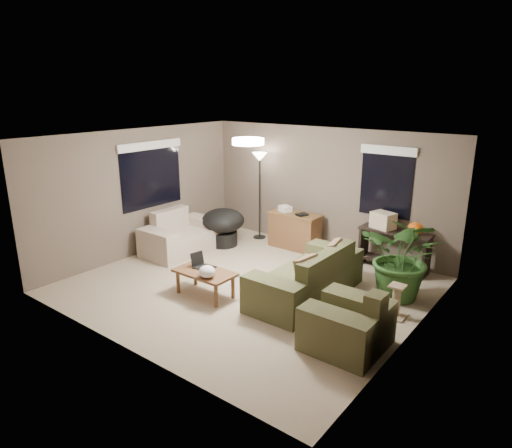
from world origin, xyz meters
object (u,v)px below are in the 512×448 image
Objects in this scene: main_sofa at (308,280)px; console_table at (394,247)px; floor_lamp at (260,167)px; cat_scratching_post at (396,303)px; coffee_table at (205,275)px; papasan_chair at (223,224)px; houseplant at (404,266)px; desk at (295,231)px; armchair at (348,326)px; loveseat at (181,237)px.

console_table is (0.63, 1.97, 0.14)m from main_sofa.
floor_lamp reaches higher than cat_scratching_post.
cat_scratching_post reaches higher than coffee_table.
houseplant is at bearing -2.89° from papasan_chair.
floor_lamp is at bearing 155.77° from cat_scratching_post.
desk is (-0.11, 2.82, 0.02)m from coffee_table.
main_sofa reaches higher than console_table.
cat_scratching_post is at bearing 80.83° from armchair.
armchair is (1.17, -0.95, 0.00)m from main_sofa.
cat_scratching_post is at bearing -29.90° from desk.
armchair reaches higher than console_table.
loveseat reaches higher than cat_scratching_post.
loveseat is at bearing -137.09° from desk.
loveseat is 2.26m from floor_lamp.
houseplant reaches higher than coffee_table.
coffee_table is 2.48m from papasan_chair.
desk is at bearing 31.15° from papasan_chair.
main_sofa is at bearing 141.05° from armchair.
main_sofa is at bearing -21.13° from papasan_chair.
houseplant reaches higher than loveseat.
desk is at bearing -176.78° from console_table.
cat_scratching_post is (4.56, -0.02, -0.08)m from loveseat.
armchair is 4.43m from papasan_chair.
houseplant reaches higher than papasan_chair.
desk is at bearing -5.33° from floor_lamp.
houseplant is at bearing 103.39° from cat_scratching_post.
loveseat is at bearing -117.73° from papasan_chair.
desk is 3.27m from cat_scratching_post.
console_table is at bearing 0.47° from floor_lamp.
floor_lamp is at bearing 110.77° from coffee_table.
console_table is 2.60× the size of cat_scratching_post.
console_table reaches higher than coffee_table.
desk is 0.85× the size of console_table.
main_sofa is 1.51m from houseplant.
main_sofa is 2.00× the size of desk.
papasan_chair is at bearing 177.11° from houseplant.
desk is at bearing 150.10° from cat_scratching_post.
desk is at bearing 92.28° from coffee_table.
houseplant is (3.67, -1.08, -1.05)m from floor_lamp.
loveseat is 2.36m from desk.
loveseat is at bearing 146.71° from coffee_table.
console_table is 1.35× the size of papasan_chair.
cat_scratching_post is at bearing 23.69° from coffee_table.
armchair reaches higher than papasan_chair.
desk is (1.73, 1.61, 0.08)m from loveseat.
console_table is 3.51m from papasan_chair.
main_sofa reaches higher than desk.
main_sofa is 1.57× the size of houseplant.
loveseat is at bearing 175.64° from main_sofa.
cat_scratching_post is at bearing -67.23° from console_table.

